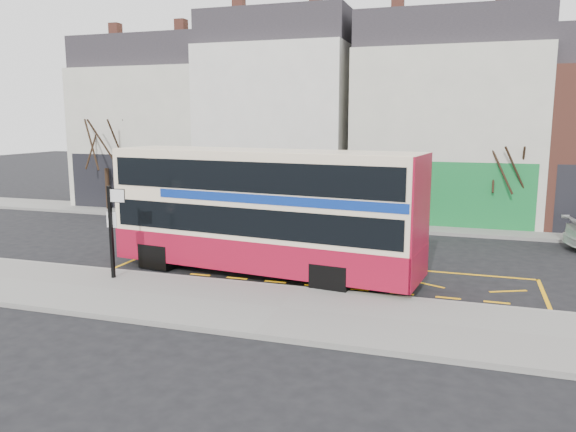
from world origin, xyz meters
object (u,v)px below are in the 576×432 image
(street_tree_left, at_px, (104,131))
(street_tree_right, at_px, (509,157))
(car_grey, at_px, (293,213))
(double_decker_bus, at_px, (264,210))
(car_silver, at_px, (199,206))
(bus_stop_post, at_px, (113,223))

(street_tree_left, distance_m, street_tree_right, 21.10)
(street_tree_left, height_order, street_tree_right, street_tree_left)
(car_grey, distance_m, street_tree_left, 12.33)
(double_decker_bus, xyz_separation_m, street_tree_right, (8.05, 10.26, 1.27))
(car_grey, height_order, street_tree_left, street_tree_left)
(street_tree_right, bearing_deg, double_decker_bus, -128.13)
(car_silver, distance_m, street_tree_right, 15.18)
(double_decker_bus, bearing_deg, car_grey, 107.33)
(bus_stop_post, distance_m, street_tree_right, 17.63)
(street_tree_right, bearing_deg, car_silver, -173.76)
(double_decker_bus, bearing_deg, street_tree_right, 58.84)
(bus_stop_post, bearing_deg, car_silver, 101.91)
(street_tree_left, relative_size, street_tree_right, 1.30)
(double_decker_bus, xyz_separation_m, street_tree_left, (-13.02, 9.70, 2.31))
(double_decker_bus, relative_size, street_tree_left, 1.62)
(bus_stop_post, relative_size, street_tree_left, 0.45)
(street_tree_left, bearing_deg, car_silver, -9.69)
(car_silver, xyz_separation_m, street_tree_right, (14.84, 1.62, 2.74))
(car_silver, height_order, street_tree_left, street_tree_left)
(street_tree_left, bearing_deg, double_decker_bus, -36.69)
(bus_stop_post, height_order, street_tree_left, street_tree_left)
(car_grey, xyz_separation_m, street_tree_right, (9.47, 2.47, 2.70))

